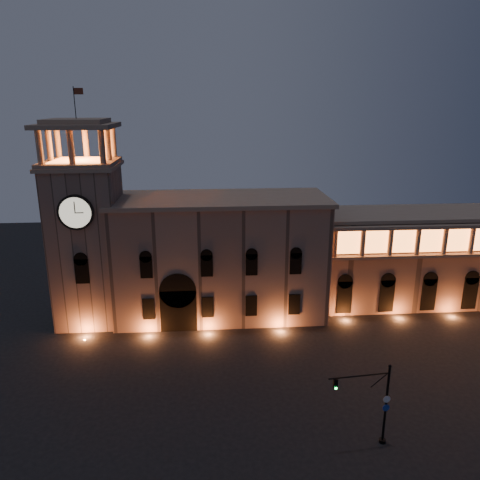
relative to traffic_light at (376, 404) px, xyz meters
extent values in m
plane|color=black|center=(-10.96, 7.75, -4.32)|extent=(160.00, 160.00, 0.00)
cube|color=#826455|center=(-12.96, 29.75, 4.18)|extent=(30.00, 12.00, 17.00)
cube|color=gray|center=(-12.96, 29.75, 12.98)|extent=(30.80, 12.80, 0.60)
cube|color=black|center=(-18.96, 24.35, -1.32)|extent=(5.00, 1.40, 6.00)
cylinder|color=black|center=(-18.96, 24.35, 1.68)|extent=(5.00, 1.40, 5.00)
cube|color=orange|center=(-18.96, 24.15, -1.52)|extent=(4.20, 0.20, 5.00)
cube|color=#826455|center=(-31.46, 28.75, 6.68)|extent=(9.00, 9.00, 22.00)
cube|color=gray|center=(-31.46, 28.75, 17.93)|extent=(9.80, 9.80, 0.50)
cylinder|color=black|center=(-31.46, 24.07, 12.68)|extent=(4.60, 0.35, 4.60)
cylinder|color=beige|center=(-31.46, 23.93, 12.68)|extent=(4.00, 0.12, 4.00)
cube|color=gray|center=(-31.46, 28.75, 18.43)|extent=(9.40, 9.40, 0.50)
cube|color=orange|center=(-31.46, 28.75, 18.73)|extent=(6.80, 6.80, 0.15)
cylinder|color=gray|center=(-35.26, 24.95, 20.78)|extent=(0.76, 0.76, 4.20)
cylinder|color=gray|center=(-31.46, 24.95, 20.78)|extent=(0.76, 0.76, 4.20)
cylinder|color=gray|center=(-27.66, 24.95, 20.78)|extent=(0.76, 0.76, 4.20)
cylinder|color=gray|center=(-35.26, 32.55, 20.78)|extent=(0.76, 0.76, 4.20)
cylinder|color=gray|center=(-31.46, 32.55, 20.78)|extent=(0.76, 0.76, 4.20)
cylinder|color=gray|center=(-27.66, 32.55, 20.78)|extent=(0.76, 0.76, 4.20)
cylinder|color=gray|center=(-35.26, 28.75, 20.78)|extent=(0.76, 0.76, 4.20)
cylinder|color=gray|center=(-27.66, 28.75, 20.78)|extent=(0.76, 0.76, 4.20)
cube|color=gray|center=(-31.46, 28.75, 23.18)|extent=(9.80, 9.80, 0.60)
cube|color=gray|center=(-31.46, 28.75, 23.78)|extent=(7.50, 7.50, 0.60)
cylinder|color=black|center=(-31.46, 28.75, 26.08)|extent=(0.10, 0.10, 4.00)
plane|color=#5A2719|center=(-30.86, 28.75, 27.48)|extent=(1.20, 0.00, 1.20)
cube|color=#7D5F50|center=(21.04, 31.75, 2.68)|extent=(40.00, 10.00, 14.00)
cube|color=gray|center=(21.04, 31.75, 9.93)|extent=(40.60, 10.60, 0.50)
cube|color=gray|center=(21.04, 26.25, 4.98)|extent=(40.00, 1.20, 0.40)
cube|color=gray|center=(21.04, 26.25, 9.28)|extent=(40.00, 1.40, 0.50)
cube|color=orange|center=(21.04, 26.80, 7.18)|extent=(38.00, 0.15, 3.60)
cylinder|color=gray|center=(3.04, 26.25, 7.18)|extent=(0.70, 0.70, 4.00)
cylinder|color=gray|center=(7.04, 26.25, 7.18)|extent=(0.70, 0.70, 4.00)
cylinder|color=gray|center=(11.04, 26.25, 7.18)|extent=(0.70, 0.70, 4.00)
cylinder|color=gray|center=(15.04, 26.25, 7.18)|extent=(0.70, 0.70, 4.00)
cylinder|color=gray|center=(19.04, 26.25, 7.18)|extent=(0.70, 0.70, 4.00)
cylinder|color=gray|center=(23.04, 26.25, 7.18)|extent=(0.70, 0.70, 4.00)
cylinder|color=black|center=(1.00, 0.11, -0.34)|extent=(0.23, 0.23, 7.95)
cylinder|color=black|center=(1.00, 0.11, -4.15)|extent=(0.64, 0.64, 0.34)
sphere|color=black|center=(1.00, 0.11, 3.75)|extent=(0.32, 0.32, 0.32)
cylinder|color=black|center=(-1.82, -0.17, 3.06)|extent=(5.67, 0.68, 0.14)
cube|color=black|center=(-3.97, -0.37, 2.50)|extent=(0.37, 0.35, 0.97)
cylinder|color=#0CE53F|center=(-3.95, -0.55, 2.18)|extent=(0.21, 0.11, 0.20)
cylinder|color=silver|center=(0.96, -0.06, 0.45)|extent=(0.68, 0.11, 0.68)
cylinder|color=navy|center=(0.96, -0.06, -0.46)|extent=(0.68, 0.11, 0.68)
camera|label=1|loc=(-14.99, -35.23, 26.17)|focal=35.00mm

